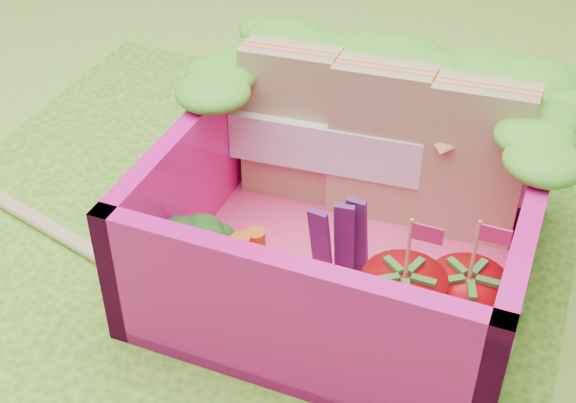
{
  "coord_description": "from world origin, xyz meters",
  "views": [
    {
      "loc": [
        1.13,
        -2.22,
        2.11
      ],
      "look_at": [
        0.25,
        -0.04,
        0.28
      ],
      "focal_mm": 50.0,
      "sensor_mm": 36.0,
      "label": 1
    }
  ],
  "objects_px": {
    "broccoli": "(203,248)",
    "strawberry_left": "(401,308)",
    "strawberry_right": "(464,307)",
    "sandwich_stack": "(380,144)",
    "bento_box": "(351,212)"
  },
  "relations": [
    {
      "from": "sandwich_stack",
      "to": "strawberry_right",
      "type": "bearing_deg",
      "value": -50.02
    },
    {
      "from": "strawberry_right",
      "to": "strawberry_left",
      "type": "bearing_deg",
      "value": -154.47
    },
    {
      "from": "strawberry_right",
      "to": "sandwich_stack",
      "type": "bearing_deg",
      "value": 129.98
    },
    {
      "from": "sandwich_stack",
      "to": "strawberry_left",
      "type": "height_order",
      "value": "sandwich_stack"
    },
    {
      "from": "broccoli",
      "to": "strawberry_right",
      "type": "distance_m",
      "value": 0.92
    },
    {
      "from": "bento_box",
      "to": "broccoli",
      "type": "distance_m",
      "value": 0.55
    },
    {
      "from": "bento_box",
      "to": "strawberry_left",
      "type": "bearing_deg",
      "value": -48.46
    },
    {
      "from": "sandwich_stack",
      "to": "strawberry_left",
      "type": "xyz_separation_m",
      "value": [
        0.28,
        -0.65,
        -0.17
      ]
    },
    {
      "from": "sandwich_stack",
      "to": "broccoli",
      "type": "distance_m",
      "value": 0.8
    },
    {
      "from": "sandwich_stack",
      "to": "strawberry_left",
      "type": "relative_size",
      "value": 2.28
    },
    {
      "from": "strawberry_right",
      "to": "broccoli",
      "type": "bearing_deg",
      "value": -174.32
    },
    {
      "from": "broccoli",
      "to": "strawberry_right",
      "type": "height_order",
      "value": "strawberry_right"
    },
    {
      "from": "strawberry_left",
      "to": "broccoli",
      "type": "bearing_deg",
      "value": -179.97
    },
    {
      "from": "broccoli",
      "to": "strawberry_left",
      "type": "height_order",
      "value": "strawberry_left"
    },
    {
      "from": "bento_box",
      "to": "broccoli",
      "type": "relative_size",
      "value": 3.85
    }
  ]
}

